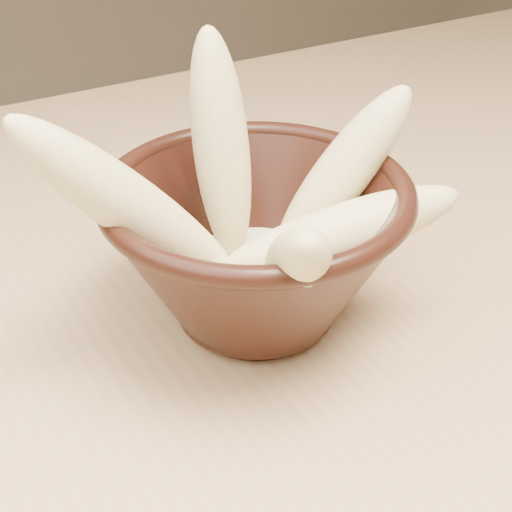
{
  "coord_description": "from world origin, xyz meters",
  "views": [
    {
      "loc": [
        -0.32,
        -0.35,
        1.04
      ],
      "look_at": [
        -0.14,
        -0.05,
        0.8
      ],
      "focal_mm": 50.0,
      "sensor_mm": 36.0,
      "label": 1
    }
  ],
  "objects": [
    {
      "name": "milk_puddle",
      "position": [
        -0.14,
        -0.05,
        0.78
      ],
      "size": [
        0.1,
        0.1,
        0.01
      ],
      "primitive_type": "cylinder",
      "color": "beige",
      "rests_on": "bowl"
    },
    {
      "name": "table",
      "position": [
        0.0,
        0.0,
        0.67
      ],
      "size": [
        1.2,
        0.8,
        0.75
      ],
      "color": "tan",
      "rests_on": "ground"
    },
    {
      "name": "banana_upright",
      "position": [
        -0.14,
        -0.01,
        0.86
      ],
      "size": [
        0.04,
        0.06,
        0.14
      ],
      "primitive_type": "ellipsoid",
      "rotation": [
        0.21,
        0.0,
        3.07
      ],
      "color": "#D3BA7C",
      "rests_on": "bowl"
    },
    {
      "name": "banana_left",
      "position": [
        -0.21,
        -0.04,
        0.85
      ],
      "size": [
        0.14,
        0.06,
        0.14
      ],
      "primitive_type": "ellipsoid",
      "rotation": [
        0.74,
        0.0,
        -1.73
      ],
      "color": "#D3BA7C",
      "rests_on": "bowl"
    },
    {
      "name": "banana_front",
      "position": [
        -0.15,
        -0.1,
        0.83
      ],
      "size": [
        0.08,
        0.11,
        0.11
      ],
      "primitive_type": "ellipsoid",
      "rotation": [
        0.82,
        0.0,
        -0.49
      ],
      "color": "#D3BA7C",
      "rests_on": "bowl"
    },
    {
      "name": "bowl",
      "position": [
        -0.14,
        -0.05,
        0.81
      ],
      "size": [
        0.18,
        0.18,
        0.1
      ],
      "rotation": [
        0.0,
        0.0,
        0.35
      ],
      "color": "black",
      "rests_on": "table"
    },
    {
      "name": "banana_across",
      "position": [
        -0.1,
        -0.08,
        0.82
      ],
      "size": [
        0.15,
        0.08,
        0.07
      ],
      "primitive_type": "ellipsoid",
      "rotation": [
        1.34,
        0.0,
        1.27
      ],
      "color": "#D3BA7C",
      "rests_on": "bowl"
    },
    {
      "name": "banana_right",
      "position": [
        -0.08,
        -0.05,
        0.84
      ],
      "size": [
        0.11,
        0.05,
        0.12
      ],
      "primitive_type": "ellipsoid",
      "rotation": [
        0.66,
        0.0,
        1.37
      ],
      "color": "#D3BA7C",
      "rests_on": "bowl"
    }
  ]
}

